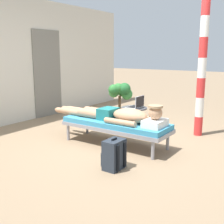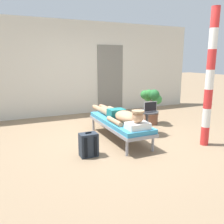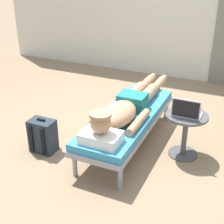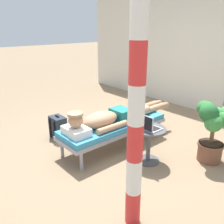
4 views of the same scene
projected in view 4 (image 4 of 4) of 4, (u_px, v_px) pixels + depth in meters
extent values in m
plane|color=#8C7256|center=(115.00, 146.00, 4.05)|extent=(40.00, 40.00, 0.00)
cube|color=beige|center=(209.00, 51.00, 5.29)|extent=(7.60, 0.20, 2.70)
cylinder|color=gray|center=(137.00, 121.00, 4.71)|extent=(0.05, 0.05, 0.28)
cylinder|color=gray|center=(159.00, 129.00, 4.34)|extent=(0.05, 0.05, 0.28)
cylinder|color=gray|center=(62.00, 148.00, 3.69)|extent=(0.05, 0.05, 0.28)
cylinder|color=gray|center=(81.00, 161.00, 3.32)|extent=(0.05, 0.05, 0.28)
cube|color=gray|center=(114.00, 128.00, 3.96)|extent=(0.62, 1.85, 0.06)
cube|color=teal|center=(114.00, 124.00, 3.93)|extent=(0.59, 1.82, 0.08)
cube|color=white|center=(76.00, 131.00, 3.46)|extent=(0.40, 0.28, 0.11)
sphere|color=tan|center=(76.00, 120.00, 3.40)|extent=(0.21, 0.21, 0.21)
cylinder|color=tan|center=(75.00, 114.00, 3.37)|extent=(0.22, 0.22, 0.03)
ellipsoid|color=tan|center=(100.00, 119.00, 3.71)|extent=(0.35, 0.60, 0.23)
cylinder|color=tan|center=(94.00, 119.00, 3.92)|extent=(0.09, 0.55, 0.09)
cylinder|color=tan|center=(112.00, 127.00, 3.60)|extent=(0.09, 0.55, 0.09)
cube|color=#1E7272|center=(121.00, 114.00, 3.98)|extent=(0.33, 0.26, 0.19)
cylinder|color=tan|center=(132.00, 110.00, 4.26)|extent=(0.15, 0.42, 0.15)
cylinder|color=tan|center=(148.00, 106.00, 4.53)|extent=(0.11, 0.44, 0.11)
ellipsoid|color=tan|center=(158.00, 103.00, 4.71)|extent=(0.09, 0.20, 0.10)
cylinder|color=tan|center=(139.00, 112.00, 4.13)|extent=(0.15, 0.42, 0.15)
cylinder|color=tan|center=(155.00, 108.00, 4.41)|extent=(0.11, 0.44, 0.11)
ellipsoid|color=tan|center=(165.00, 105.00, 4.59)|extent=(0.09, 0.20, 0.10)
cylinder|color=#4C4C51|center=(148.00, 160.00, 3.60)|extent=(0.34, 0.34, 0.02)
cylinder|color=#4C4C51|center=(148.00, 145.00, 3.51)|extent=(0.06, 0.06, 0.48)
cylinder|color=#4C4C51|center=(149.00, 129.00, 3.43)|extent=(0.48, 0.48, 0.02)
cube|color=silver|center=(149.00, 128.00, 3.42)|extent=(0.31, 0.22, 0.02)
cube|color=black|center=(150.00, 127.00, 3.42)|extent=(0.27, 0.15, 0.00)
cube|color=silver|center=(144.00, 122.00, 3.31)|extent=(0.31, 0.01, 0.21)
cube|color=black|center=(144.00, 123.00, 3.31)|extent=(0.29, 0.00, 0.19)
cube|color=#262D38|center=(58.00, 128.00, 4.25)|extent=(0.30, 0.20, 0.40)
cube|color=#262D38|center=(64.00, 129.00, 4.35)|extent=(0.23, 0.04, 0.18)
cube|color=black|center=(50.00, 128.00, 4.24)|extent=(0.04, 0.02, 0.34)
cube|color=black|center=(55.00, 131.00, 4.13)|extent=(0.04, 0.02, 0.34)
cube|color=black|center=(57.00, 116.00, 4.18)|extent=(0.10, 0.02, 0.02)
cylinder|color=brown|center=(210.00, 152.00, 3.58)|extent=(0.34, 0.34, 0.28)
cylinder|color=brown|center=(211.00, 144.00, 3.53)|extent=(0.37, 0.37, 0.04)
cylinder|color=#332319|center=(211.00, 143.00, 3.53)|extent=(0.31, 0.31, 0.01)
cylinder|color=brown|center=(212.00, 133.00, 3.47)|extent=(0.06, 0.06, 0.33)
sphere|color=#38843D|center=(223.00, 119.00, 3.31)|extent=(0.20, 0.20, 0.20)
sphere|color=#429347|center=(217.00, 115.00, 3.50)|extent=(0.22, 0.22, 0.22)
sphere|color=#2D7233|center=(204.00, 108.00, 3.52)|extent=(0.22, 0.22, 0.22)
sphere|color=#2D7233|center=(208.00, 109.00, 3.41)|extent=(0.22, 0.22, 0.22)
sphere|color=#23602D|center=(209.00, 113.00, 3.30)|extent=(0.26, 0.26, 0.26)
sphere|color=#38843D|center=(213.00, 123.00, 3.27)|extent=(0.24, 0.24, 0.24)
cylinder|color=red|center=(133.00, 206.00, 2.45)|extent=(0.15, 0.15, 0.36)
cylinder|color=white|center=(134.00, 176.00, 2.33)|extent=(0.15, 0.15, 0.36)
cylinder|color=red|center=(135.00, 142.00, 2.21)|extent=(0.15, 0.15, 0.36)
cylinder|color=white|center=(136.00, 105.00, 2.09)|extent=(0.15, 0.15, 0.36)
cylinder|color=red|center=(138.00, 63.00, 1.96)|extent=(0.15, 0.15, 0.36)
cylinder|color=white|center=(140.00, 15.00, 1.84)|extent=(0.15, 0.15, 0.36)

